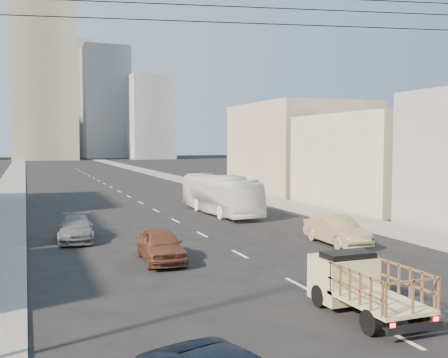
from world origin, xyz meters
TOP-DOWN VIEW (x-y plane):
  - sidewalk_left at (-11.75, 70.00)m, footprint 3.50×180.00m
  - sidewalk_right at (11.75, 70.00)m, footprint 3.50×180.00m
  - lane_dashes at (0.00, 53.00)m, footprint 0.15×104.00m
  - flatbed_pickup at (0.16, 4.04)m, footprint 1.95×4.41m
  - city_bus at (4.26, 28.34)m, footprint 2.95×10.97m
  - sedan_brown at (-4.08, 13.86)m, footprint 2.06×4.62m
  - sedan_tan at (5.91, 14.42)m, footprint 1.72×4.72m
  - sedan_grey at (-7.33, 20.70)m, footprint 2.37×4.89m
  - overhead_wires at (0.00, 1.50)m, footprint 23.01×5.02m
  - bldg_right_mid at (19.50, 28.00)m, footprint 11.00×14.00m
  - bldg_right_far at (20.00, 44.00)m, footprint 12.00×16.00m
  - high_rise_tower at (-4.00, 170.00)m, footprint 20.00×20.00m
  - midrise_ne at (18.00, 185.00)m, footprint 16.00×16.00m
  - midrise_back at (6.00, 200.00)m, footprint 18.00×18.00m
  - midrise_east at (30.00, 165.00)m, footprint 14.00×14.00m

SIDE VIEW (x-z plane):
  - lane_dashes at x=0.00m, z-range 0.00..0.01m
  - sidewalk_left at x=-11.75m, z-range 0.00..0.12m
  - sidewalk_right at x=11.75m, z-range 0.00..0.12m
  - sedan_grey at x=-7.33m, z-range 0.00..1.37m
  - sedan_brown at x=-4.08m, z-range 0.00..1.55m
  - sedan_tan at x=5.91m, z-range 0.00..1.55m
  - flatbed_pickup at x=0.16m, z-range 0.14..2.04m
  - city_bus at x=4.26m, z-range 0.00..3.03m
  - bldg_right_mid at x=19.50m, z-range 0.00..8.00m
  - bldg_right_far at x=20.00m, z-range 0.00..10.00m
  - overhead_wires at x=0.00m, z-range 8.60..9.33m
  - midrise_east at x=30.00m, z-range 0.00..28.00m
  - midrise_ne at x=18.00m, z-range 0.00..40.00m
  - midrise_back at x=6.00m, z-range 0.00..44.00m
  - high_rise_tower at x=-4.00m, z-range 0.00..60.00m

